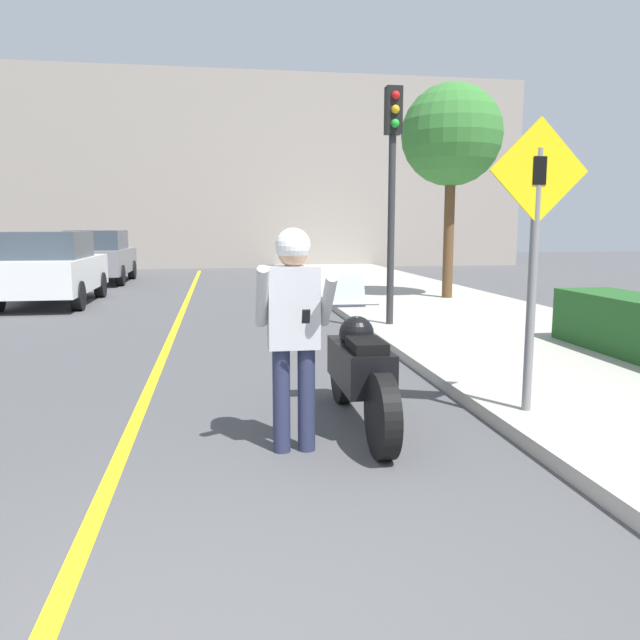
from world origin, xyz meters
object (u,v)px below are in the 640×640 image
Objects in this scene: traffic_light at (392,162)px; parked_car_white at (51,268)px; person_biker at (294,316)px; street_tree at (452,136)px; parked_car_grey at (99,256)px; motorcycle at (360,370)px; crossing_sign at (535,238)px.

traffic_light reaches higher than parked_car_white.
person_biker is 0.36× the size of street_tree.
street_tree is 1.17× the size of parked_car_white.
motorcycle is at bearing -72.18° from parked_car_grey.
parked_car_grey reaches higher than motorcycle.
street_tree reaches higher than parked_car_grey.
person_biker is 0.45× the size of traffic_light.
parked_car_white and parked_car_grey have the same top height.
parked_car_grey is (-9.14, 6.93, -2.99)m from street_tree.
parked_car_white is at bearing 112.86° from person_biker.
crossing_sign is 0.53× the size of street_tree.
person_biker reaches higher than parked_car_grey.
traffic_light reaches higher than motorcycle.
motorcycle is 0.58× the size of traffic_light.
crossing_sign reaches higher than parked_car_white.
parked_car_white is (-9.17, 1.18, -2.99)m from street_tree.
parked_car_white is 1.00× the size of parked_car_grey.
parked_car_grey is (-6.69, 10.70, -1.99)m from traffic_light.
parked_car_grey is at bearing 142.82° from street_tree.
motorcycle is at bearing -108.53° from traffic_light.
traffic_light reaches higher than parked_car_grey.
parked_car_grey is at bearing 112.46° from crossing_sign.
motorcycle is 0.54× the size of parked_car_grey.
street_tree is (4.76, 9.27, 2.74)m from person_biker.
parked_car_white is at bearing -90.31° from parked_car_grey.
motorcycle is at bearing -115.20° from street_tree.
street_tree is 11.85m from parked_car_grey.
parked_car_grey is (-5.03, 15.65, 0.34)m from motorcycle.
traffic_light is 8.58m from parked_car_white.
person_biker is at bearing -67.14° from parked_car_white.
parked_car_white reaches higher than motorcycle.
crossing_sign is 5.28m from traffic_light.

